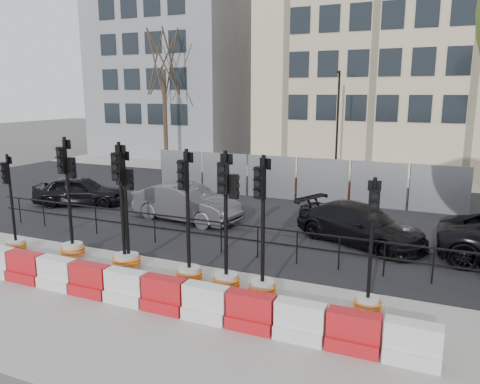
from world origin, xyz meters
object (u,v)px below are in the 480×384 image
at_px(traffic_signal_d, 128,241).
at_px(car_c, 360,225).
at_px(traffic_signal_h, 369,286).
at_px(traffic_signal_a, 14,232).
at_px(car_a, 80,191).

height_order(traffic_signal_d, car_c, traffic_signal_d).
bearing_deg(traffic_signal_h, traffic_signal_d, 168.32).
xyz_separation_m(traffic_signal_a, car_c, (9.61, 5.08, 0.01)).
bearing_deg(car_a, car_c, -113.65).
xyz_separation_m(traffic_signal_a, car_a, (-2.44, 5.56, 0.03)).
xyz_separation_m(traffic_signal_d, car_a, (-6.51, 5.31, -0.15)).
distance_m(traffic_signal_a, car_a, 6.07).
bearing_deg(car_a, traffic_signal_a, -177.63).
height_order(traffic_signal_h, car_a, traffic_signal_h).
distance_m(traffic_signal_d, traffic_signal_h, 6.56).
height_order(traffic_signal_d, car_a, traffic_signal_d).
relative_size(traffic_signal_d, traffic_signal_h, 1.10).
height_order(traffic_signal_a, car_c, traffic_signal_a).
relative_size(traffic_signal_a, car_a, 0.73).
bearing_deg(traffic_signal_d, traffic_signal_h, 15.24).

